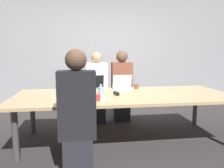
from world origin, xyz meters
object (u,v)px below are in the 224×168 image
at_px(laptop_far_center, 123,85).
at_px(cup_near_left, 97,98).
at_px(bottle_near_left, 101,93).
at_px(person_far_center, 122,87).
at_px(cup_far_center, 137,86).
at_px(stapler, 116,93).
at_px(person_far_midleft, 97,89).
at_px(laptop_far_midleft, 94,85).
at_px(laptop_near_left, 79,97).
at_px(person_near_left, 77,116).

bearing_deg(laptop_far_center, cup_near_left, -120.44).
bearing_deg(bottle_near_left, person_far_center, 67.74).
relative_size(cup_far_center, stapler, 0.54).
xyz_separation_m(person_far_midleft, laptop_far_center, (0.43, -0.41, 0.13)).
relative_size(laptop_far_midleft, cup_far_center, 4.07).
xyz_separation_m(laptop_near_left, bottle_near_left, (0.29, 0.13, 0.02)).
xyz_separation_m(bottle_near_left, cup_far_center, (0.72, 0.85, -0.05)).
distance_m(person_near_left, laptop_far_midleft, 1.49).
xyz_separation_m(laptop_far_center, person_far_center, (0.07, 0.47, -0.11)).
relative_size(bottle_near_left, person_far_midleft, 0.16).
relative_size(cup_near_left, bottle_near_left, 0.37).
bearing_deg(laptop_near_left, cup_near_left, -158.96).
height_order(laptop_far_center, cup_far_center, laptop_far_center).
distance_m(person_far_midleft, laptop_far_center, 0.61).
relative_size(laptop_far_midleft, stapler, 2.18).
xyz_separation_m(laptop_near_left, cup_far_center, (1.01, 0.98, -0.03)).
distance_m(cup_near_left, person_far_center, 1.47).
relative_size(person_near_left, cup_far_center, 16.88).
distance_m(bottle_near_left, cup_far_center, 1.11).
relative_size(laptop_near_left, person_far_center, 0.22).
bearing_deg(laptop_far_midleft, laptop_far_center, -3.55).
relative_size(cup_near_left, laptop_far_midleft, 0.24).
height_order(laptop_far_center, person_far_center, person_far_center).
distance_m(laptop_far_midleft, cup_far_center, 0.75).
bearing_deg(person_far_center, laptop_far_center, -98.68).
distance_m(laptop_far_midleft, laptop_far_center, 0.50).
height_order(cup_near_left, laptop_far_center, laptop_far_center).
bearing_deg(laptop_near_left, person_far_midleft, -103.19).
height_order(person_near_left, laptop_far_center, person_near_left).
bearing_deg(person_far_midleft, person_near_left, -100.70).
height_order(person_near_left, laptop_far_midleft, person_near_left).
xyz_separation_m(person_far_midleft, person_far_center, (0.50, 0.06, 0.02)).
bearing_deg(person_near_left, cup_far_center, -125.68).
bearing_deg(person_near_left, person_far_center, -114.10).
bearing_deg(bottle_near_left, cup_near_left, -144.05).
distance_m(cup_near_left, stapler, 0.48).
bearing_deg(person_far_midleft, laptop_near_left, -103.19).
distance_m(person_far_center, cup_far_center, 0.50).
height_order(laptop_near_left, cup_near_left, laptop_near_left).
relative_size(person_near_left, cup_near_left, 17.45).
height_order(cup_near_left, stapler, cup_near_left).
height_order(laptop_near_left, person_far_center, person_far_center).
bearing_deg(person_far_center, person_near_left, -114.10).
xyz_separation_m(bottle_near_left, person_far_center, (0.54, 1.31, -0.13)).
bearing_deg(stapler, laptop_far_midleft, 106.88).
xyz_separation_m(bottle_near_left, person_far_midleft, (0.03, 1.25, -0.15)).
xyz_separation_m(person_far_center, stapler, (-0.27, -0.99, 0.07)).
relative_size(laptop_near_left, person_near_left, 0.22).
xyz_separation_m(laptop_near_left, stapler, (0.55, 0.45, -0.05)).
bearing_deg(laptop_far_midleft, bottle_near_left, -87.76).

